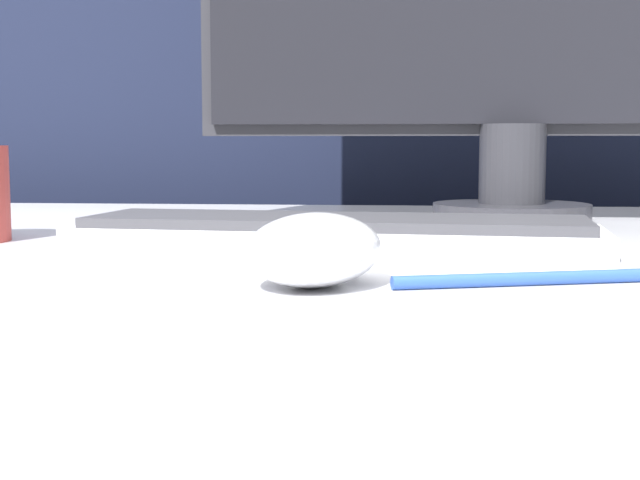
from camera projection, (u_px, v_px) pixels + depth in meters
The scene contains 4 objects.
partition_panel at pixel (364, 243), 1.34m from camera, with size 5.00×0.03×1.31m.
computer_mouse_near at pixel (315, 249), 0.51m from camera, with size 0.10×0.12×0.04m.
keyboard at pixel (336, 232), 0.71m from camera, with size 0.43×0.16×0.02m.
pen at pixel (525, 279), 0.51m from camera, with size 0.15×0.05×0.01m.
Camera 1 is at (0.06, -0.66, 0.80)m, focal length 50.00 mm.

